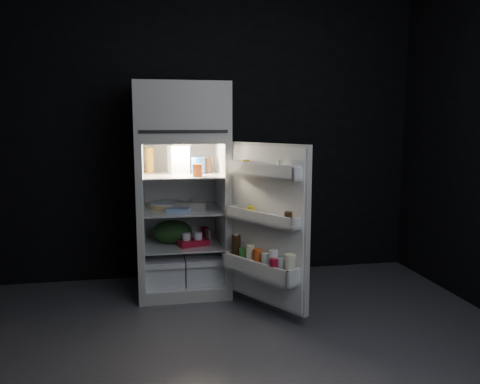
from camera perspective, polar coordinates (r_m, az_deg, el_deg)
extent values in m
cube|color=#525257|center=(3.11, 0.17, -19.54)|extent=(4.00, 3.40, 0.00)
cube|color=black|center=(4.43, -3.94, 7.02)|extent=(4.00, 0.00, 2.70)
cube|color=black|center=(1.12, 16.54, 2.70)|extent=(4.00, 0.00, 2.70)
cube|color=silver|center=(4.24, -6.86, -11.01)|extent=(0.76, 0.70, 0.10)
cube|color=silver|center=(4.07, -12.02, -2.48)|extent=(0.05, 0.70, 1.20)
cube|color=silver|center=(4.11, -2.07, -2.19)|extent=(0.05, 0.70, 1.20)
cube|color=white|center=(4.39, -7.28, -1.57)|extent=(0.66, 0.05, 1.20)
cube|color=silver|center=(4.00, -7.18, 6.54)|extent=(0.76, 0.70, 0.06)
cube|color=silver|center=(4.00, -7.24, 9.98)|extent=(0.76, 0.70, 0.42)
cube|color=black|center=(3.65, -6.86, 7.32)|extent=(0.68, 0.01, 0.02)
cube|color=white|center=(4.04, -11.62, -2.54)|extent=(0.01, 0.65, 1.20)
cube|color=white|center=(4.08, -2.42, -2.27)|extent=(0.01, 0.65, 1.20)
cube|color=white|center=(3.98, -7.15, 6.04)|extent=(0.66, 0.65, 0.01)
cube|color=white|center=(4.20, -6.85, -10.42)|extent=(0.66, 0.65, 0.01)
cube|color=white|center=(4.00, -7.08, 2.09)|extent=(0.65, 0.63, 0.01)
cube|color=white|center=(4.05, -7.00, -2.13)|extent=(0.65, 0.63, 0.01)
cube|color=white|center=(4.11, -6.93, -6.25)|extent=(0.65, 0.63, 0.01)
cube|color=white|center=(4.18, -9.18, -8.91)|extent=(0.32, 0.59, 0.22)
cube|color=white|center=(4.20, -4.62, -8.74)|extent=(0.32, 0.59, 0.22)
cube|color=white|center=(3.84, -9.09, -9.05)|extent=(0.32, 0.02, 0.03)
cube|color=white|center=(3.86, -4.13, -8.87)|extent=(0.32, 0.02, 0.03)
cube|color=#FFE5B2|center=(3.93, -7.10, 5.71)|extent=(0.14, 0.14, 0.02)
cube|color=silver|center=(3.52, 3.52, -3.99)|extent=(0.45, 0.67, 1.22)
cube|color=white|center=(3.50, 3.20, -4.06)|extent=(0.39, 0.61, 1.18)
cube|color=white|center=(3.41, 2.76, 1.91)|extent=(0.44, 0.62, 0.02)
cube|color=white|center=(3.38, 2.35, 2.51)|extent=(0.38, 0.59, 0.10)
cube|color=white|center=(3.19, 6.99, 2.09)|extent=(0.09, 0.06, 0.10)
cube|color=white|center=(3.65, -0.93, 2.94)|extent=(0.09, 0.06, 0.10)
cube|color=white|center=(3.46, 2.66, -3.61)|extent=(0.45, 0.63, 0.02)
cube|color=white|center=(3.43, 2.20, -3.15)|extent=(0.38, 0.59, 0.09)
cube|color=white|center=(3.24, 6.83, -3.89)|extent=(0.10, 0.07, 0.09)
cube|color=white|center=(3.69, -0.97, -2.31)|extent=(0.10, 0.07, 0.09)
cube|color=white|center=(3.56, 2.39, -10.05)|extent=(0.48, 0.65, 0.02)
cube|color=white|center=(3.50, 1.69, -9.43)|extent=(0.38, 0.59, 0.13)
cube|color=white|center=(3.33, 6.48, -10.44)|extent=(0.13, 0.09, 0.13)
cube|color=white|center=(3.77, -1.19, -8.11)|extent=(0.13, 0.09, 0.13)
cube|color=white|center=(3.40, 2.77, 3.45)|extent=(0.43, 0.61, 0.02)
cylinder|color=#F4F2C8|center=(3.28, 5.01, 2.91)|extent=(0.08, 0.08, 0.13)
cylinder|color=silver|center=(3.38, 3.25, 2.75)|extent=(0.08, 0.08, 0.09)
cylinder|color=yellow|center=(3.53, 0.69, 3.13)|extent=(0.08, 0.08, 0.10)
cylinder|color=black|center=(3.28, 5.90, -3.27)|extent=(0.08, 0.08, 0.10)
cylinder|color=yellow|center=(3.54, 1.29, -2.47)|extent=(0.08, 0.08, 0.09)
cylinder|color=#F4F2C8|center=(3.33, 6.10, -9.33)|extent=(0.10, 0.10, 0.21)
cylinder|color=silver|center=(3.38, 5.07, -9.41)|extent=(0.08, 0.08, 0.16)
cylinder|color=white|center=(3.43, 4.07, -8.76)|extent=(0.09, 0.09, 0.21)
cylinder|color=silver|center=(3.49, 3.10, -8.79)|extent=(0.09, 0.09, 0.17)
cylinder|color=#DD531A|center=(3.54, 2.17, -8.42)|extent=(0.09, 0.09, 0.18)
cylinder|color=#F4F2C8|center=(3.59, 1.26, -8.04)|extent=(0.09, 0.09, 0.20)
cylinder|color=#338C33|center=(3.65, 0.38, -8.10)|extent=(0.09, 0.09, 0.16)
cylinder|color=black|center=(3.70, -0.47, -7.15)|extent=(0.10, 0.10, 0.25)
cylinder|color=maroon|center=(3.38, 4.10, -9.44)|extent=(0.08, 0.08, 0.16)
cylinder|color=white|center=(3.67, -0.47, -5.37)|extent=(0.05, 0.05, 0.02)
cube|color=white|center=(4.05, -7.53, 3.95)|extent=(0.19, 0.19, 0.24)
cylinder|color=#1D55A0|center=(4.03, -5.13, 3.26)|extent=(0.16, 0.16, 0.14)
cylinder|color=black|center=(4.08, -4.15, 3.25)|extent=(0.11, 0.11, 0.13)
cylinder|color=#BF801E|center=(4.13, -10.97, 3.82)|extent=(0.09, 0.09, 0.22)
cube|color=#DD531A|center=(3.82, -5.20, 2.66)|extent=(0.08, 0.07, 0.10)
cube|color=gray|center=(3.97, -6.06, -1.71)|extent=(0.28, 0.17, 0.07)
cylinder|color=tan|center=(4.11, -8.92, -1.63)|extent=(0.34, 0.34, 0.04)
cube|color=#8098C7|center=(3.86, -7.55, -2.27)|extent=(0.21, 0.14, 0.04)
cube|color=#F4F2C8|center=(4.20, -5.16, -1.28)|extent=(0.13, 0.11, 0.05)
ellipsoid|color=#193815|center=(4.11, -8.22, -4.80)|extent=(0.35, 0.30, 0.20)
cube|color=maroon|center=(4.01, -5.69, -6.15)|extent=(0.28, 0.20, 0.05)
cylinder|color=maroon|center=(4.30, -4.32, -4.85)|extent=(0.09, 0.09, 0.09)
cylinder|color=silver|center=(4.21, -3.82, -5.15)|extent=(0.08, 0.08, 0.09)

